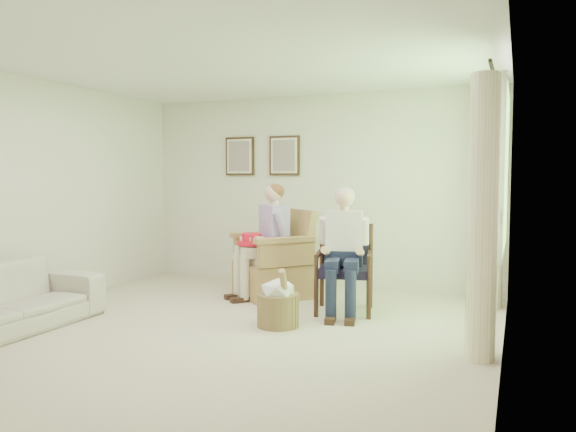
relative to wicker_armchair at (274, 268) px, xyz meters
The scene contains 16 objects.
floor 1.84m from the wicker_armchair, 83.50° to the right, with size 5.50×5.50×0.00m, color beige.
back_wall 1.36m from the wicker_armchair, 77.81° to the left, with size 5.00×0.04×2.60m, color silver.
left_wall 3.07m from the wicker_armchair, 141.89° to the right, with size 0.04×5.50×2.60m, color silver.
right_wall 3.39m from the wicker_armchair, 33.64° to the right, with size 0.04×5.50×2.60m, color silver.
ceiling 2.89m from the wicker_armchair, 83.50° to the right, with size 5.00×5.50×0.02m, color white.
window 3.00m from the wicker_armchair, 12.67° to the right, with size 0.13×2.50×1.63m.
curtain_left 3.09m from the wicker_armchair, 31.94° to the right, with size 0.34×0.34×2.30m, color #FDF1C6.
curtain_right 2.69m from the wicker_armchair, ahead, with size 0.34×0.34×2.30m, color #FDF1C6.
framed_print_left 1.95m from the wicker_armchair, 136.03° to the left, with size 0.45×0.05×0.55m.
framed_print_right 1.72m from the wicker_armchair, 105.04° to the left, with size 0.45×0.05×0.55m.
wicker_armchair is the anchor object (origin of this frame).
wood_armchair 1.14m from the wicker_armchair, 21.23° to the right, with size 0.60×0.57×0.93m.
person_wicker 0.48m from the wicker_armchair, 90.00° to the right, with size 0.40×0.63×1.37m.
person_dark 1.28m from the wicker_armchair, 28.15° to the right, with size 0.40×0.63×1.34m.
red_hat 0.50m from the wicker_armchair, 120.87° to the right, with size 0.34×0.34×0.14m.
hatbox 1.45m from the wicker_armchair, 64.66° to the right, with size 0.49×0.49×0.62m.
Camera 1 is at (2.59, -4.54, 1.49)m, focal length 35.00 mm.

